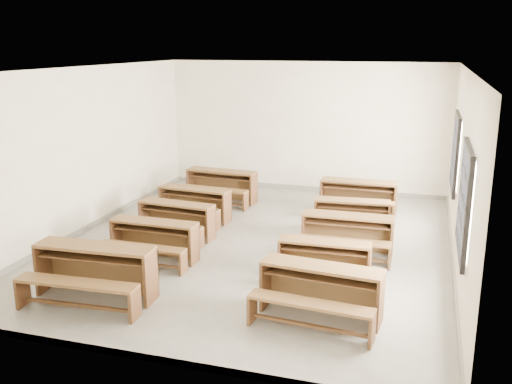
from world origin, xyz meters
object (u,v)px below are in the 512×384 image
(desk_set_3, at_px, (194,202))
(desk_set_2, at_px, (176,217))
(desk_set_0, at_px, (94,268))
(desk_set_9, at_px, (358,195))
(desk_set_4, at_px, (221,184))
(desk_set_7, at_px, (347,232))
(desk_set_1, at_px, (153,238))
(desk_set_8, at_px, (352,214))
(desk_set_6, at_px, (324,258))
(desk_set_5, at_px, (320,288))

(desk_set_3, bearing_deg, desk_set_2, -79.84)
(desk_set_0, relative_size, desk_set_9, 1.11)
(desk_set_4, relative_size, desk_set_7, 1.07)
(desk_set_0, bearing_deg, desk_set_2, 87.21)
(desk_set_0, distance_m, desk_set_4, 5.47)
(desk_set_2, bearing_deg, desk_set_1, -78.93)
(desk_set_0, xyz_separation_m, desk_set_7, (3.27, 2.86, -0.05))
(desk_set_7, bearing_deg, desk_set_8, 92.79)
(desk_set_2, xyz_separation_m, desk_set_4, (-0.05, 2.64, 0.04))
(desk_set_0, distance_m, desk_set_6, 3.47)
(desk_set_0, relative_size, desk_set_8, 1.20)
(desk_set_5, xyz_separation_m, desk_set_9, (-0.12, 5.06, -0.00))
(desk_set_5, bearing_deg, desk_set_2, 148.08)
(desk_set_2, distance_m, desk_set_5, 4.12)
(desk_set_9, bearing_deg, desk_set_7, -86.86)
(desk_set_7, bearing_deg, desk_set_5, -91.02)
(desk_set_3, bearing_deg, desk_set_9, 29.66)
(desk_set_4, bearing_deg, desk_set_2, -84.89)
(desk_set_0, height_order, desk_set_1, desk_set_0)
(desk_set_2, xyz_separation_m, desk_set_6, (3.10, -1.24, -0.02))
(desk_set_0, distance_m, desk_set_7, 4.34)
(desk_set_5, bearing_deg, desk_set_8, 96.56)
(desk_set_6, relative_size, desk_set_9, 0.89)
(desk_set_3, xyz_separation_m, desk_set_5, (3.36, -3.60, 0.03))
(desk_set_3, xyz_separation_m, desk_set_7, (3.37, -1.07, 0.01))
(desk_set_2, relative_size, desk_set_8, 1.03)
(desk_set_9, bearing_deg, desk_set_4, 178.90)
(desk_set_1, height_order, desk_set_8, desk_set_1)
(desk_set_3, height_order, desk_set_9, desk_set_9)
(desk_set_0, distance_m, desk_set_5, 3.28)
(desk_set_1, height_order, desk_set_4, desk_set_4)
(desk_set_2, height_order, desk_set_4, desk_set_4)
(desk_set_7, bearing_deg, desk_set_9, 91.93)
(desk_set_0, bearing_deg, desk_set_6, 24.25)
(desk_set_3, relative_size, desk_set_9, 0.98)
(desk_set_5, xyz_separation_m, desk_set_7, (0.01, 2.53, -0.02))
(desk_set_2, relative_size, desk_set_4, 0.91)
(desk_set_4, distance_m, desk_set_9, 3.21)
(desk_set_8, bearing_deg, desk_set_9, 87.77)
(desk_set_2, height_order, desk_set_7, desk_set_7)
(desk_set_4, bearing_deg, desk_set_1, -83.24)
(desk_set_6, bearing_deg, desk_set_7, 80.22)
(desk_set_0, bearing_deg, desk_set_4, 87.68)
(desk_set_6, bearing_deg, desk_set_4, 127.29)
(desk_set_1, distance_m, desk_set_2, 1.21)
(desk_set_0, xyz_separation_m, desk_set_8, (3.19, 4.07, -0.08))
(desk_set_1, xyz_separation_m, desk_set_4, (-0.19, 3.84, 0.03))
(desk_set_5, height_order, desk_set_7, desk_set_5)
(desk_set_4, distance_m, desk_set_8, 3.54)
(desk_set_2, distance_m, desk_set_8, 3.43)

